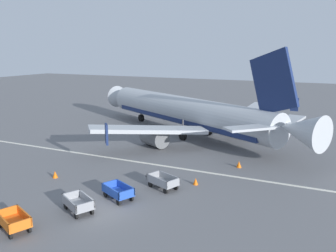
{
  "coord_description": "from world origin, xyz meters",
  "views": [
    {
      "loc": [
        13.79,
        -18.84,
        11.05
      ],
      "look_at": [
        -2.13,
        15.41,
        2.8
      ],
      "focal_mm": 37.41,
      "sensor_mm": 36.0,
      "label": 1
    }
  ],
  "objects_px": {
    "airplane": "(189,112)",
    "traffic_cone_by_carts": "(196,181)",
    "baggage_cart_second_in_row": "(78,203)",
    "baggage_cart_third_in_row": "(118,191)",
    "baggage_cart_fourth_in_row": "(163,181)",
    "traffic_cone_mid_apron": "(55,174)",
    "traffic_cone_near_plane": "(239,164)",
    "baggage_cart_nearest": "(14,221)"
  },
  "relations": [
    {
      "from": "traffic_cone_near_plane",
      "to": "baggage_cart_fourth_in_row",
      "type": "bearing_deg",
      "value": -119.41
    },
    {
      "from": "baggage_cart_second_in_row",
      "to": "baggage_cart_third_in_row",
      "type": "height_order",
      "value": "same"
    },
    {
      "from": "airplane",
      "to": "traffic_cone_by_carts",
      "type": "bearing_deg",
      "value": -66.44
    },
    {
      "from": "traffic_cone_mid_apron",
      "to": "baggage_cart_second_in_row",
      "type": "bearing_deg",
      "value": -35.73
    },
    {
      "from": "baggage_cart_fourth_in_row",
      "to": "traffic_cone_near_plane",
      "type": "distance_m",
      "value": 8.9
    },
    {
      "from": "traffic_cone_mid_apron",
      "to": "traffic_cone_by_carts",
      "type": "distance_m",
      "value": 12.38
    },
    {
      "from": "baggage_cart_fourth_in_row",
      "to": "traffic_cone_near_plane",
      "type": "relative_size",
      "value": 5.62
    },
    {
      "from": "airplane",
      "to": "baggage_cart_fourth_in_row",
      "type": "xyz_separation_m",
      "value": [
        4.78,
        -17.74,
        -2.45
      ]
    },
    {
      "from": "traffic_cone_near_plane",
      "to": "airplane",
      "type": "bearing_deg",
      "value": 132.49
    },
    {
      "from": "baggage_cart_nearest",
      "to": "traffic_cone_mid_apron",
      "type": "bearing_deg",
      "value": 117.0
    },
    {
      "from": "baggage_cart_nearest",
      "to": "traffic_cone_mid_apron",
      "type": "distance_m",
      "value": 9.15
    },
    {
      "from": "baggage_cart_second_in_row",
      "to": "airplane",
      "type": "bearing_deg",
      "value": 92.99
    },
    {
      "from": "baggage_cart_fourth_in_row",
      "to": "baggage_cart_third_in_row",
      "type": "bearing_deg",
      "value": -123.33
    },
    {
      "from": "airplane",
      "to": "traffic_cone_by_carts",
      "type": "distance_m",
      "value": 17.52
    },
    {
      "from": "airplane",
      "to": "traffic_cone_mid_apron",
      "type": "bearing_deg",
      "value": -104.05
    },
    {
      "from": "baggage_cart_second_in_row",
      "to": "traffic_cone_mid_apron",
      "type": "relative_size",
      "value": 5.64
    },
    {
      "from": "baggage_cart_third_in_row",
      "to": "baggage_cart_fourth_in_row",
      "type": "distance_m",
      "value": 3.95
    },
    {
      "from": "baggage_cart_nearest",
      "to": "baggage_cart_third_in_row",
      "type": "relative_size",
      "value": 1.01
    },
    {
      "from": "baggage_cart_second_in_row",
      "to": "baggage_cart_third_in_row",
      "type": "xyz_separation_m",
      "value": [
        1.36,
        2.96,
        0.0
      ]
    },
    {
      "from": "baggage_cart_third_in_row",
      "to": "baggage_cart_fourth_in_row",
      "type": "height_order",
      "value": "same"
    },
    {
      "from": "baggage_cart_third_in_row",
      "to": "traffic_cone_near_plane",
      "type": "distance_m",
      "value": 12.84
    },
    {
      "from": "baggage_cart_third_in_row",
      "to": "traffic_cone_mid_apron",
      "type": "distance_m",
      "value": 7.66
    },
    {
      "from": "airplane",
      "to": "baggage_cart_nearest",
      "type": "xyz_separation_m",
      "value": [
        -0.74,
        -27.71,
        -2.45
      ]
    },
    {
      "from": "baggage_cart_third_in_row",
      "to": "traffic_cone_near_plane",
      "type": "xyz_separation_m",
      "value": [
        6.53,
        11.04,
        -0.29
      ]
    },
    {
      "from": "baggage_cart_second_in_row",
      "to": "baggage_cart_third_in_row",
      "type": "bearing_deg",
      "value": 65.3
    },
    {
      "from": "baggage_cart_fourth_in_row",
      "to": "traffic_cone_by_carts",
      "type": "height_order",
      "value": "baggage_cart_fourth_in_row"
    },
    {
      "from": "traffic_cone_mid_apron",
      "to": "traffic_cone_by_carts",
      "type": "relative_size",
      "value": 1.08
    },
    {
      "from": "baggage_cart_nearest",
      "to": "traffic_cone_near_plane",
      "type": "height_order",
      "value": "baggage_cart_nearest"
    },
    {
      "from": "traffic_cone_mid_apron",
      "to": "baggage_cart_fourth_in_row",
      "type": "bearing_deg",
      "value": 10.71
    },
    {
      "from": "baggage_cart_third_in_row",
      "to": "traffic_cone_near_plane",
      "type": "height_order",
      "value": "baggage_cart_third_in_row"
    },
    {
      "from": "airplane",
      "to": "baggage_cart_nearest",
      "type": "bearing_deg",
      "value": -91.54
    },
    {
      "from": "baggage_cart_nearest",
      "to": "baggage_cart_second_in_row",
      "type": "relative_size",
      "value": 1.02
    },
    {
      "from": "traffic_cone_mid_apron",
      "to": "baggage_cart_third_in_row",
      "type": "bearing_deg",
      "value": -11.05
    },
    {
      "from": "airplane",
      "to": "baggage_cart_fourth_in_row",
      "type": "relative_size",
      "value": 9.76
    },
    {
      "from": "traffic_cone_by_carts",
      "to": "baggage_cart_nearest",
      "type": "bearing_deg",
      "value": -122.86
    },
    {
      "from": "baggage_cart_second_in_row",
      "to": "traffic_cone_near_plane",
      "type": "distance_m",
      "value": 16.08
    },
    {
      "from": "traffic_cone_near_plane",
      "to": "traffic_cone_mid_apron",
      "type": "relative_size",
      "value": 1.03
    },
    {
      "from": "baggage_cart_nearest",
      "to": "traffic_cone_by_carts",
      "type": "height_order",
      "value": "baggage_cart_nearest"
    },
    {
      "from": "baggage_cart_second_in_row",
      "to": "traffic_cone_near_plane",
      "type": "height_order",
      "value": "baggage_cart_second_in_row"
    },
    {
      "from": "baggage_cart_fourth_in_row",
      "to": "traffic_cone_by_carts",
      "type": "distance_m",
      "value": 2.86
    },
    {
      "from": "baggage_cart_fourth_in_row",
      "to": "baggage_cart_nearest",
      "type": "bearing_deg",
      "value": -118.96
    },
    {
      "from": "baggage_cart_second_in_row",
      "to": "traffic_cone_near_plane",
      "type": "xyz_separation_m",
      "value": [
        7.89,
        14.0,
        -0.29
      ]
    }
  ]
}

